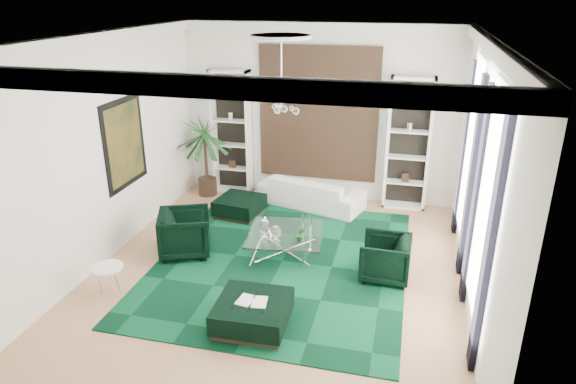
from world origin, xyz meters
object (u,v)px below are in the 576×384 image
(sofa, at_px, (311,192))
(coffee_table, at_px, (286,244))
(palm, at_px, (205,145))
(armchair_right, at_px, (385,258))
(armchair_left, at_px, (185,233))
(side_table, at_px, (109,281))
(ottoman_side, at_px, (240,207))
(ottoman_front, at_px, (253,314))

(sofa, xyz_separation_m, coffee_table, (0.00, -2.30, -0.11))
(coffee_table, xyz_separation_m, palm, (-2.45, 2.40, 0.95))
(sofa, height_order, palm, palm)
(armchair_right, bearing_deg, palm, -121.67)
(sofa, xyz_separation_m, palm, (-2.45, 0.10, 0.84))
(armchair_left, bearing_deg, side_table, 136.33)
(sofa, distance_m, armchair_left, 3.18)
(armchair_left, bearing_deg, palm, -7.59)
(palm, bearing_deg, armchair_left, -75.72)
(armchair_left, xyz_separation_m, side_table, (-0.60, -1.50, -0.17))
(coffee_table, distance_m, ottoman_side, 1.98)
(sofa, height_order, ottoman_front, sofa)
(armchair_left, relative_size, palm, 0.38)
(sofa, bearing_deg, armchair_left, 72.70)
(palm, bearing_deg, side_table, -88.65)
(sofa, distance_m, armchair_right, 3.18)
(ottoman_front, bearing_deg, ottoman_side, 111.52)
(side_table, bearing_deg, palm, 91.35)
(armchair_right, bearing_deg, side_table, -68.36)
(armchair_right, height_order, ottoman_side, armchair_right)
(armchair_right, distance_m, side_table, 4.37)
(sofa, xyz_separation_m, armchair_left, (-1.75, -2.65, 0.08))
(armchair_left, distance_m, side_table, 1.62)
(armchair_left, distance_m, ottoman_side, 1.86)
(armchair_right, xyz_separation_m, side_table, (-4.10, -1.50, -0.13))
(coffee_table, relative_size, side_table, 2.65)
(sofa, xyz_separation_m, armchair_right, (1.75, -2.65, 0.04))
(armchair_left, xyz_separation_m, coffee_table, (1.75, 0.35, -0.18))
(side_table, bearing_deg, sofa, 60.48)
(coffee_table, relative_size, palm, 0.55)
(ottoman_side, distance_m, palm, 1.75)
(ottoman_side, height_order, palm, palm)
(armchair_right, relative_size, side_table, 1.64)
(armchair_left, distance_m, palm, 2.94)
(armchair_left, relative_size, coffee_table, 0.69)
(armchair_left, bearing_deg, coffee_table, -100.56)
(armchair_left, relative_size, side_table, 1.82)
(ottoman_side, relative_size, palm, 0.37)
(sofa, relative_size, coffee_table, 1.74)
(ottoman_front, height_order, side_table, side_table)
(sofa, relative_size, palm, 0.95)
(coffee_table, height_order, side_table, side_table)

